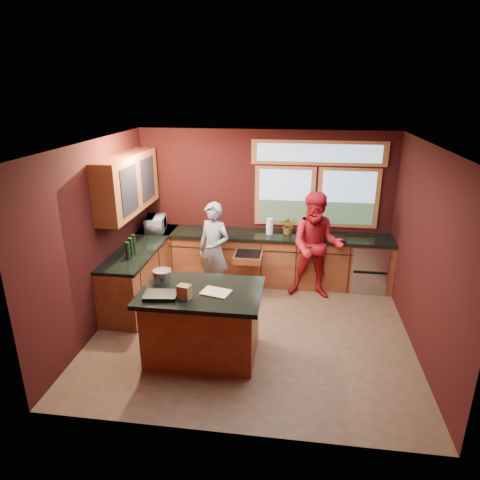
% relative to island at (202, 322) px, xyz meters
% --- Properties ---
extents(floor, '(4.50, 4.50, 0.00)m').
position_rel_island_xyz_m(floor, '(0.58, 0.66, -0.48)').
color(floor, brown).
rests_on(floor, ground).
extents(room_shell, '(4.52, 4.02, 2.71)m').
position_rel_island_xyz_m(room_shell, '(-0.01, 0.99, 1.32)').
color(room_shell, black).
rests_on(room_shell, ground).
extents(back_counter, '(4.50, 0.64, 0.93)m').
position_rel_island_xyz_m(back_counter, '(0.78, 2.36, -0.01)').
color(back_counter, '#5E2316').
rests_on(back_counter, floor).
extents(left_counter, '(0.64, 2.30, 0.93)m').
position_rel_island_xyz_m(left_counter, '(-1.36, 1.51, -0.01)').
color(left_counter, '#5E2316').
rests_on(left_counter, floor).
extents(island, '(1.55, 1.05, 0.95)m').
position_rel_island_xyz_m(island, '(0.00, 0.00, 0.00)').
color(island, '#5E2316').
rests_on(island, floor).
extents(person_grey, '(0.69, 0.59, 1.61)m').
position_rel_island_xyz_m(person_grey, '(-0.19, 1.78, 0.33)').
color(person_grey, slate).
rests_on(person_grey, floor).
extents(person_red, '(0.93, 0.75, 1.81)m').
position_rel_island_xyz_m(person_red, '(1.50, 1.91, 0.43)').
color(person_red, '#A51319').
rests_on(person_red, floor).
extents(microwave, '(0.41, 0.54, 0.27)m').
position_rel_island_xyz_m(microwave, '(-1.34, 2.24, 0.59)').
color(microwave, '#999999').
rests_on(microwave, left_counter).
extents(potted_plant, '(0.29, 0.25, 0.32)m').
position_rel_island_xyz_m(potted_plant, '(1.03, 2.41, 0.61)').
color(potted_plant, '#999999').
rests_on(potted_plant, back_counter).
extents(paper_towel, '(0.12, 0.12, 0.28)m').
position_rel_island_xyz_m(paper_towel, '(0.70, 2.36, 0.59)').
color(paper_towel, silver).
rests_on(paper_towel, back_counter).
extents(cutting_board, '(0.40, 0.33, 0.02)m').
position_rel_island_xyz_m(cutting_board, '(0.20, -0.05, 0.48)').
color(cutting_board, tan).
rests_on(cutting_board, island).
extents(stock_pot, '(0.24, 0.24, 0.18)m').
position_rel_island_xyz_m(stock_pot, '(-0.55, 0.15, 0.56)').
color(stock_pot, '#B3B3B8').
rests_on(stock_pot, island).
extents(paper_bag, '(0.17, 0.15, 0.18)m').
position_rel_island_xyz_m(paper_bag, '(-0.15, -0.25, 0.56)').
color(paper_bag, brown).
rests_on(paper_bag, island).
extents(black_tray, '(0.43, 0.32, 0.05)m').
position_rel_island_xyz_m(black_tray, '(-0.45, -0.25, 0.49)').
color(black_tray, black).
rests_on(black_tray, island).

